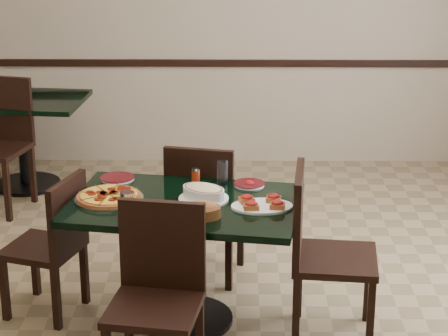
{
  "coord_description": "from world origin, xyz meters",
  "views": [
    {
      "loc": [
        0.12,
        -4.72,
        2.53
      ],
      "look_at": [
        0.06,
        0.0,
        0.89
      ],
      "focal_mm": 70.0,
      "sensor_mm": 36.0,
      "label": 1
    }
  ],
  "objects_px": {
    "lasagna_casserole": "(204,192)",
    "main_table": "(185,232)",
    "back_table": "(23,125)",
    "chair_left": "(54,240)",
    "bread_basket": "(200,211)",
    "bruschetta_platter": "(262,204)",
    "chair_near": "(158,286)",
    "pepperoni_pizza": "(109,197)",
    "chair_far": "(203,205)",
    "chair_right": "(319,245)"
  },
  "relations": [
    {
      "from": "lasagna_casserole",
      "to": "main_table",
      "type": "bearing_deg",
      "value": -132.4
    },
    {
      "from": "main_table",
      "to": "back_table",
      "type": "bearing_deg",
      "value": 131.86
    },
    {
      "from": "chair_left",
      "to": "bread_basket",
      "type": "relative_size",
      "value": 3.49
    },
    {
      "from": "bread_basket",
      "to": "bruschetta_platter",
      "type": "bearing_deg",
      "value": 16.02
    },
    {
      "from": "chair_near",
      "to": "bread_basket",
      "type": "distance_m",
      "value": 0.5
    },
    {
      "from": "main_table",
      "to": "bread_basket",
      "type": "distance_m",
      "value": 0.33
    },
    {
      "from": "back_table",
      "to": "bruschetta_platter",
      "type": "xyz_separation_m",
      "value": [
        1.87,
        -2.35,
        0.25
      ]
    },
    {
      "from": "bread_basket",
      "to": "pepperoni_pizza",
      "type": "bearing_deg",
      "value": 145.85
    },
    {
      "from": "back_table",
      "to": "pepperoni_pizza",
      "type": "bearing_deg",
      "value": -60.05
    },
    {
      "from": "chair_far",
      "to": "bread_basket",
      "type": "relative_size",
      "value": 3.76
    },
    {
      "from": "main_table",
      "to": "lasagna_casserole",
      "type": "bearing_deg",
      "value": 25.93
    },
    {
      "from": "main_table",
      "to": "lasagna_casserole",
      "type": "relative_size",
      "value": 4.57
    },
    {
      "from": "chair_near",
      "to": "pepperoni_pizza",
      "type": "distance_m",
      "value": 0.75
    },
    {
      "from": "bruschetta_platter",
      "to": "pepperoni_pizza",
      "type": "bearing_deg",
      "value": 169.0
    },
    {
      "from": "back_table",
      "to": "bruschetta_platter",
      "type": "height_order",
      "value": "bruschetta_platter"
    },
    {
      "from": "chair_near",
      "to": "chair_right",
      "type": "distance_m",
      "value": 0.96
    },
    {
      "from": "chair_far",
      "to": "chair_left",
      "type": "bearing_deg",
      "value": 39.65
    },
    {
      "from": "chair_right",
      "to": "lasagna_casserole",
      "type": "relative_size",
      "value": 3.24
    },
    {
      "from": "bruschetta_platter",
      "to": "bread_basket",
      "type": "bearing_deg",
      "value": -159.82
    },
    {
      "from": "main_table",
      "to": "bread_basket",
      "type": "height_order",
      "value": "bread_basket"
    },
    {
      "from": "chair_right",
      "to": "bruschetta_platter",
      "type": "relative_size",
      "value": 2.77
    },
    {
      "from": "back_table",
      "to": "chair_left",
      "type": "bearing_deg",
      "value": -67.22
    },
    {
      "from": "bruschetta_platter",
      "to": "chair_left",
      "type": "bearing_deg",
      "value": 168.28
    },
    {
      "from": "chair_near",
      "to": "pepperoni_pizza",
      "type": "bearing_deg",
      "value": 125.99
    },
    {
      "from": "chair_near",
      "to": "chair_right",
      "type": "relative_size",
      "value": 0.96
    },
    {
      "from": "pepperoni_pizza",
      "to": "lasagna_casserole",
      "type": "relative_size",
      "value": 1.28
    },
    {
      "from": "main_table",
      "to": "chair_right",
      "type": "height_order",
      "value": "chair_right"
    },
    {
      "from": "chair_far",
      "to": "lasagna_casserole",
      "type": "relative_size",
      "value": 3.04
    },
    {
      "from": "back_table",
      "to": "chair_far",
      "type": "distance_m",
      "value": 2.31
    },
    {
      "from": "lasagna_casserole",
      "to": "bread_basket",
      "type": "bearing_deg",
      "value": -61.37
    },
    {
      "from": "chair_right",
      "to": "bread_basket",
      "type": "height_order",
      "value": "chair_right"
    },
    {
      "from": "chair_far",
      "to": "bread_basket",
      "type": "xyz_separation_m",
      "value": [
        0.01,
        -0.77,
        0.27
      ]
    },
    {
      "from": "back_table",
      "to": "chair_far",
      "type": "relative_size",
      "value": 1.15
    },
    {
      "from": "chair_far",
      "to": "bruschetta_platter",
      "type": "xyz_separation_m",
      "value": [
        0.34,
        -0.62,
        0.26
      ]
    },
    {
      "from": "chair_far",
      "to": "chair_left",
      "type": "distance_m",
      "value": 0.96
    },
    {
      "from": "chair_left",
      "to": "bread_basket",
      "type": "distance_m",
      "value": 0.97
    },
    {
      "from": "chair_far",
      "to": "chair_right",
      "type": "xyz_separation_m",
      "value": [
        0.66,
        -0.68,
        0.04
      ]
    },
    {
      "from": "main_table",
      "to": "chair_far",
      "type": "relative_size",
      "value": 1.51
    },
    {
      "from": "back_table",
      "to": "chair_left",
      "type": "relative_size",
      "value": 1.24
    },
    {
      "from": "pepperoni_pizza",
      "to": "chair_right",
      "type": "bearing_deg",
      "value": -8.43
    },
    {
      "from": "chair_far",
      "to": "chair_left",
      "type": "height_order",
      "value": "chair_far"
    },
    {
      "from": "main_table",
      "to": "chair_left",
      "type": "bearing_deg",
      "value": -177.22
    },
    {
      "from": "chair_right",
      "to": "lasagna_casserole",
      "type": "distance_m",
      "value": 0.7
    },
    {
      "from": "chair_near",
      "to": "chair_right",
      "type": "height_order",
      "value": "chair_right"
    },
    {
      "from": "bread_basket",
      "to": "chair_far",
      "type": "bearing_deg",
      "value": 83.02
    },
    {
      "from": "bread_basket",
      "to": "chair_right",
      "type": "bearing_deg",
      "value": -0.13
    },
    {
      "from": "pepperoni_pizza",
      "to": "lasagna_casserole",
      "type": "distance_m",
      "value": 0.53
    },
    {
      "from": "pepperoni_pizza",
      "to": "chair_left",
      "type": "bearing_deg",
      "value": 170.01
    },
    {
      "from": "back_table",
      "to": "chair_near",
      "type": "height_order",
      "value": "chair_near"
    },
    {
      "from": "chair_left",
      "to": "bread_basket",
      "type": "bearing_deg",
      "value": 88.2
    }
  ]
}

